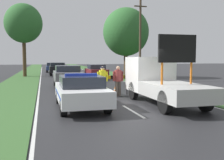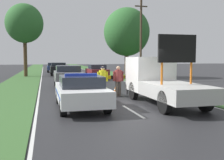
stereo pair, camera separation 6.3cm
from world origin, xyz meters
The scene contains 21 objects.
ground_plane centered at (0.00, 0.00, 0.00)m, with size 160.00×160.00×0.00m, color #28282B.
lane_markings centered at (0.00, 19.55, 0.00)m, with size 7.58×70.24×0.01m.
grass_verge_left centered at (-5.41, 20.00, 0.01)m, with size 3.14×120.00×0.03m.
grass_verge_right centered at (5.41, 20.00, 0.01)m, with size 3.14×120.00×0.03m.
police_car centered at (-1.92, 0.48, 0.73)m, with size 1.93×4.58×1.50m.
work_truck centered at (1.92, 0.96, 1.09)m, with size 2.01×5.77×3.10m.
road_barrier centered at (0.30, 4.02, 0.93)m, with size 2.49×0.08×1.13m.
police_officer centered at (-0.30, 3.47, 1.00)m, with size 0.60×0.38×1.69m.
pedestrian_civilian centered at (0.58, 3.41, 1.00)m, with size 0.61×0.39×1.70m.
traffic_cone_near_police centered at (-1.86, 3.01, 0.26)m, with size 0.38×0.38×0.53m.
traffic_cone_centre_front centered at (-2.16, 3.73, 0.25)m, with size 0.36×0.36×0.50m.
traffic_cone_near_truck centered at (2.49, 5.38, 0.27)m, with size 0.40×0.40×0.56m.
traffic_cone_behind_barrier centered at (-0.60, 1.84, 0.34)m, with size 0.50×0.50×0.68m.
traffic_cone_lane_edge centered at (0.61, 4.07, 0.26)m, with size 0.38×0.38×0.53m.
queued_car_suv_grey centered at (-1.73, 8.85, 0.85)m, with size 1.90×3.99×1.59m.
queued_car_wagon_maroon centered at (1.79, 15.71, 0.77)m, with size 1.75×4.13×1.48m.
queued_car_sedan_black centered at (-1.73, 22.97, 0.85)m, with size 1.93×4.65×1.58m.
queued_car_hatch_blue centered at (-2.05, 30.39, 0.76)m, with size 1.92×4.38×1.43m.
roadside_tree_near_left centered at (5.31, 16.77, 4.95)m, with size 4.95×4.95×7.56m.
roadside_tree_near_right centered at (-5.50, 21.04, 6.03)m, with size 4.21×4.21×8.28m.
utility_pole centered at (5.29, 12.38, 3.93)m, with size 1.20×0.20×7.62m.
Camera 1 is at (-3.46, -10.56, 2.14)m, focal length 42.00 mm.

